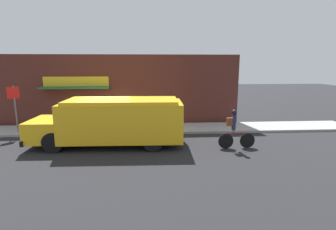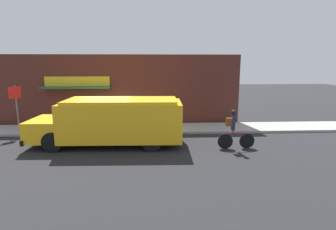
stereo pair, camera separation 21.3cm
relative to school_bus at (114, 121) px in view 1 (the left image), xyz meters
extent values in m
plane|color=#232326|center=(-0.62, 1.62, -1.14)|extent=(70.00, 70.00, 0.00)
cube|color=#999993|center=(-0.62, 2.72, -1.08)|extent=(28.00, 2.19, 0.13)
cube|color=#4C231E|center=(-0.62, 4.16, 1.00)|extent=(15.56, 0.18, 4.27)
cube|color=gold|center=(-2.70, 4.05, 1.51)|extent=(3.82, 0.05, 0.66)
cube|color=#235633|center=(-2.70, 3.73, 1.21)|extent=(4.01, 0.70, 0.10)
cube|color=yellow|center=(0.41, -0.01, 0.02)|extent=(5.45, 2.51, 1.71)
cube|color=yellow|center=(-3.01, 0.08, -0.37)|extent=(1.51, 2.21, 0.94)
cube|color=yellow|center=(0.41, -0.01, 0.93)|extent=(5.02, 2.31, 0.13)
cube|color=black|center=(-3.70, 0.10, -0.73)|extent=(0.18, 2.32, 0.24)
cube|color=red|center=(-1.03, 1.46, 0.10)|extent=(0.04, 0.44, 0.44)
cylinder|color=black|center=(-2.41, 1.09, -0.70)|extent=(0.88, 0.28, 0.87)
cylinder|color=black|center=(-2.47, -0.95, -0.70)|extent=(0.88, 0.28, 0.87)
cylinder|color=black|center=(1.83, 0.97, -0.70)|extent=(0.88, 0.28, 0.87)
cylinder|color=black|center=(1.77, -1.07, -0.70)|extent=(0.88, 0.28, 0.87)
cylinder|color=black|center=(6.00, -0.90, -0.80)|extent=(0.68, 0.06, 0.68)
cylinder|color=black|center=(5.01, -0.92, -0.80)|extent=(0.68, 0.06, 0.68)
cylinder|color=red|center=(5.51, -0.91, -0.41)|extent=(0.94, 0.06, 0.04)
cylinder|color=red|center=(5.33, -0.92, -0.35)|extent=(0.04, 0.04, 0.12)
cube|color=navy|center=(5.33, -0.92, 0.05)|extent=(0.12, 0.20, 0.68)
sphere|color=black|center=(5.33, -0.92, 0.51)|extent=(0.23, 0.23, 0.23)
cube|color=brown|center=(5.14, -0.92, 0.08)|extent=(0.26, 0.15, 0.36)
cylinder|color=slate|center=(-5.39, 2.13, 0.22)|extent=(0.07, 0.07, 2.47)
cube|color=red|center=(-5.39, 2.08, 1.10)|extent=(0.45, 0.45, 0.60)
cylinder|color=slate|center=(0.54, 2.63, -0.66)|extent=(0.62, 0.62, 0.70)
cylinder|color=black|center=(0.54, 2.63, -0.29)|extent=(0.64, 0.64, 0.04)
camera|label=1|loc=(1.70, -11.91, 2.56)|focal=28.00mm
camera|label=2|loc=(1.91, -11.92, 2.56)|focal=28.00mm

